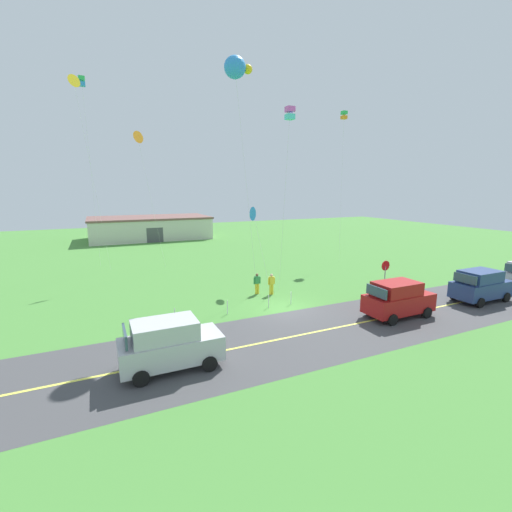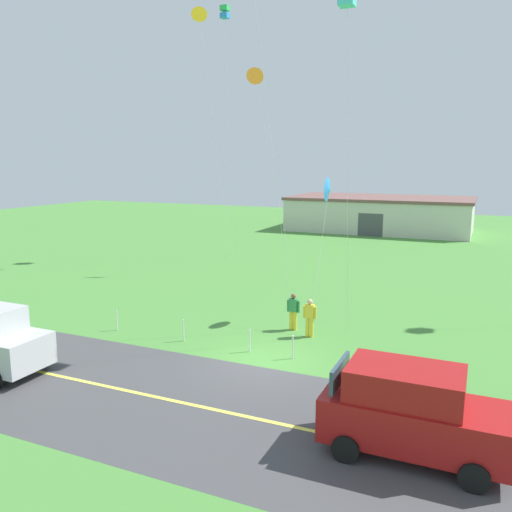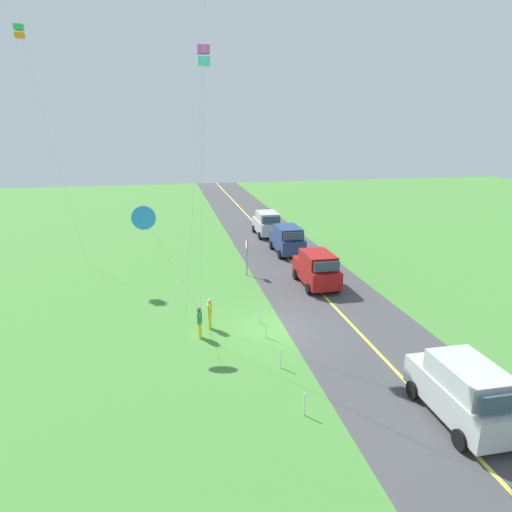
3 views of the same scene
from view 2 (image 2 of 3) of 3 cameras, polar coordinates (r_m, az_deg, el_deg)
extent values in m
cube|color=#478438|center=(19.24, 0.87, -11.62)|extent=(120.00, 120.00, 0.10)
cube|color=#424244|center=(15.94, -5.02, -16.32)|extent=(120.00, 7.00, 0.00)
cube|color=#E5E04C|center=(15.94, -5.02, -16.31)|extent=(120.00, 0.16, 0.00)
cube|color=maroon|center=(13.86, 16.87, -16.95)|extent=(4.40, 1.90, 1.10)
cube|color=maroon|center=(13.49, 16.01, -13.24)|extent=(2.73, 1.75, 0.80)
cube|color=#334756|center=(13.41, 20.73, -13.66)|extent=(0.10, 1.62, 0.64)
cube|color=#334756|center=(13.76, 9.16, -12.46)|extent=(0.10, 1.62, 0.60)
cylinder|color=black|center=(14.90, 22.97, -17.70)|extent=(0.68, 0.22, 0.68)
cylinder|color=black|center=(13.24, 22.77, -21.45)|extent=(0.68, 0.22, 0.68)
cylinder|color=black|center=(15.14, 11.64, -16.59)|extent=(0.68, 0.22, 0.68)
cylinder|color=black|center=(13.51, 9.78, -20.06)|extent=(0.68, 0.22, 0.68)
cube|color=#334756|center=(19.46, -26.00, -6.56)|extent=(0.10, 1.62, 0.64)
cylinder|color=black|center=(20.08, -22.45, -10.29)|extent=(0.68, 0.22, 0.68)
cylinder|color=yellow|center=(22.59, 3.87, -7.04)|extent=(0.16, 0.16, 0.82)
cylinder|color=yellow|center=(22.53, 4.30, -7.09)|extent=(0.16, 0.16, 0.82)
cube|color=#338C4C|center=(22.36, 4.11, -5.37)|extent=(0.36, 0.22, 0.56)
cylinder|color=#338C4C|center=(22.45, 3.53, -5.43)|extent=(0.10, 0.10, 0.52)
cylinder|color=#338C4C|center=(22.30, 4.69, -5.56)|extent=(0.10, 0.10, 0.52)
sphere|color=brown|center=(22.26, 4.12, -4.41)|extent=(0.22, 0.22, 0.22)
cylinder|color=yellow|center=(21.78, 5.65, -7.73)|extent=(0.16, 0.16, 0.82)
cylinder|color=yellow|center=(21.73, 6.10, -7.78)|extent=(0.16, 0.16, 0.82)
cube|color=yellow|center=(21.55, 5.91, -6.01)|extent=(0.36, 0.22, 0.56)
cylinder|color=yellow|center=(21.63, 5.30, -6.07)|extent=(0.10, 0.10, 0.52)
cylinder|color=yellow|center=(21.49, 6.52, -6.21)|extent=(0.10, 0.10, 0.52)
sphere|color=#D8AD84|center=(21.44, 5.93, -5.01)|extent=(0.22, 0.22, 0.22)
cylinder|color=silver|center=(21.60, 1.74, 11.92)|extent=(1.85, 0.58, 15.49)
cylinder|color=silver|center=(22.48, 6.94, -0.48)|extent=(0.18, 2.90, 5.91)
cone|color=#2D8CE5|center=(23.53, 7.95, 7.22)|extent=(0.26, 1.11, 1.11)
cylinder|color=silver|center=(20.83, 9.97, 8.44)|extent=(0.09, 1.41, 13.03)
cube|color=#4CD8D8|center=(20.93, 9.92, 25.80)|extent=(0.56, 0.56, 0.36)
cylinder|color=silver|center=(34.48, 1.97, 8.76)|extent=(2.12, 1.41, 12.41)
cone|color=orange|center=(34.64, -0.13, 19.07)|extent=(1.12, 0.91, 1.11)
cylinder|color=silver|center=(37.79, -4.40, 12.28)|extent=(1.76, 1.08, 16.90)
cone|color=yellow|center=(38.97, -6.24, 24.77)|extent=(1.15, 0.93, 1.10)
cylinder|color=silver|center=(39.94, -2.97, 12.72)|extent=(0.25, 0.50, 17.64)
cube|color=green|center=(41.17, -3.43, 25.44)|extent=(0.56, 0.56, 0.36)
cube|color=#2D8CE5|center=(41.04, -3.42, 24.77)|extent=(0.56, 0.56, 0.36)
cube|color=beige|center=(56.32, 13.46, 4.40)|extent=(18.00, 10.00, 3.20)
cube|color=brown|center=(56.17, 13.53, 6.17)|extent=(18.36, 10.20, 0.30)
cube|color=#4C4C51|center=(51.54, 12.41, 3.35)|extent=(2.40, 0.12, 2.20)
cylinder|color=silver|center=(23.19, -14.99, -6.81)|extent=(0.05, 0.05, 0.90)
cylinder|color=silver|center=(21.32, -7.95, -8.06)|extent=(0.05, 0.05, 0.90)
cylinder|color=silver|center=(20.00, -0.70, -9.22)|extent=(0.05, 0.05, 0.90)
cylinder|color=silver|center=(19.38, 4.03, -9.90)|extent=(0.05, 0.05, 0.90)
camera|label=1|loc=(18.09, -74.87, 4.89)|focal=24.21mm
camera|label=3|loc=(34.92, -28.54, 13.80)|focal=31.51mm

